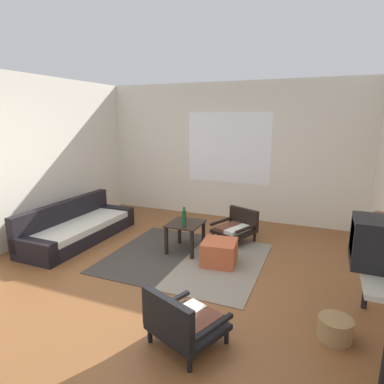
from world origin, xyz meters
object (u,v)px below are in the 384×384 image
Objects in this scene: glass_bottle at (184,218)px; couch at (77,228)px; armchair_by_window at (237,226)px; ottoman_orange at (219,253)px; coffee_table at (185,229)px; wicker_basket at (335,329)px; armchair_striped_foreground at (182,322)px; console_shelf at (381,271)px; clay_vase at (378,231)px.

couch is at bearing -177.30° from glass_bottle.
ottoman_orange is at bearing -89.42° from armchair_by_window.
wicker_basket is at bearing -32.44° from coffee_table.
coffee_table is 0.73× the size of armchair_striped_foreground.
couch is at bearing 166.01° from console_shelf.
armchair_striped_foreground is at bearing -85.32° from armchair_by_window.
coffee_table is 2.77m from console_shelf.
couch is 1.97m from glass_bottle.
console_shelf is at bearing 4.33° from wicker_basket.
glass_bottle is at bearing 153.82° from console_shelf.
glass_bottle is (1.93, 0.09, 0.38)m from couch.
armchair_striped_foreground is at bearing -83.05° from ottoman_orange.
coffee_table is at bearing 112.81° from armchair_striped_foreground.
armchair_by_window is at bearing 50.57° from coffee_table.
clay_vase reaches higher than wicker_basket.
armchair_striped_foreground is 2.49× the size of clay_vase.
ottoman_orange is (2.50, 0.01, -0.03)m from couch.
wicker_basket is at bearing -29.90° from glass_bottle.
coffee_table is 1.81× the size of clay_vase.
armchair_striped_foreground is at bearing -157.07° from console_shelf.
couch is 4.42m from clay_vase.
glass_bottle is (-2.36, 0.79, -0.39)m from clay_vase.
couch is at bearing -179.67° from ottoman_orange.
clay_vase is at bearing 52.54° from wicker_basket.
armchair_by_window is 2.57m from wicker_basket.
armchair_by_window reaches higher than coffee_table.
clay_vase is (1.80, -1.69, 0.72)m from armchair_by_window.
armchair_by_window is at bearing 21.71° from couch.
armchair_by_window is 0.99× the size of armchair_striped_foreground.
armchair_by_window is 2.57m from clay_vase.
couch reaches higher than ottoman_orange.
ottoman_orange is at bearing 0.33° from couch.
glass_bottle reaches higher than ottoman_orange.
armchair_striped_foreground reaches higher than wicker_basket.
glass_bottle is at bearing 113.21° from armchair_striped_foreground.
ottoman_orange is 1.86m from wicker_basket.
coffee_table is at bearing 108.01° from glass_bottle.
console_shelf is (1.58, 0.67, 0.49)m from armchair_striped_foreground.
armchair_by_window is 1.11m from glass_bottle.
armchair_striped_foreground is at bearing -146.62° from clay_vase.
clay_vase is at bearing 90.00° from console_shelf.
ottoman_orange is at bearing 158.31° from clay_vase.
armchair_by_window is at bearing 94.68° from armchair_striped_foreground.
armchair_by_window is 0.98m from ottoman_orange.
armchair_by_window is 1.63× the size of ottoman_orange.
console_shelf is (4.29, -1.07, 0.54)m from couch.
console_shelf reaches higher than wicker_basket.
ottoman_orange is 1.51× the size of clay_vase.
armchair_by_window is 2.43× the size of wicker_basket.
couch is 2.75× the size of armchair_striped_foreground.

